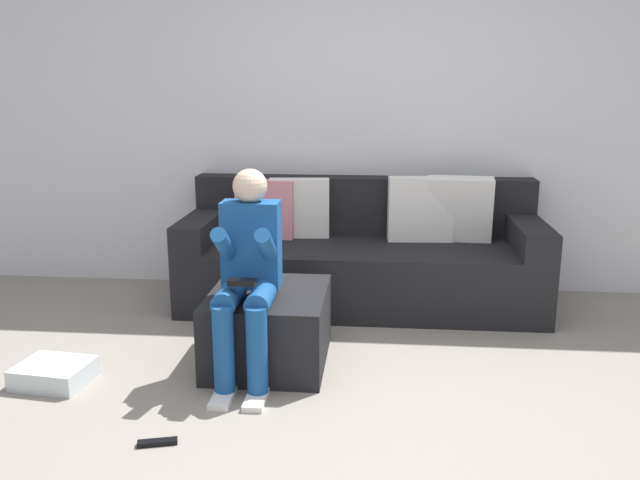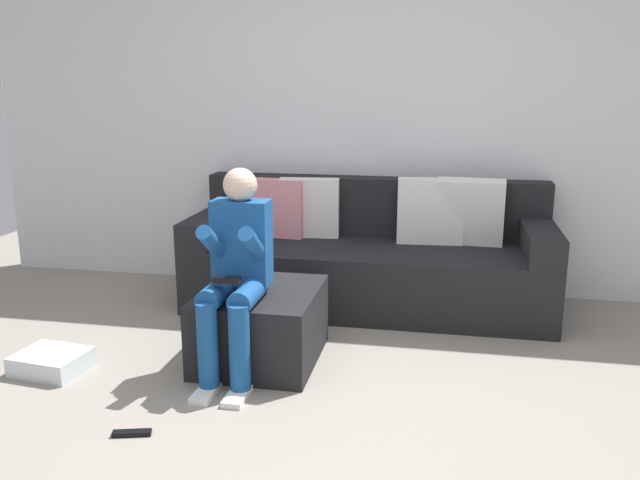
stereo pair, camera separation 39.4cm
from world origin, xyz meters
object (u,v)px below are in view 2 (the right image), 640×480
object	(u,v)px
couch_sectional	(370,257)
remote_near_ottoman	(132,433)
storage_bin	(52,362)
ottoman	(261,325)
person_seated	(236,268)

from	to	relation	value
couch_sectional	remote_near_ottoman	world-z (taller)	couch_sectional
remote_near_ottoman	couch_sectional	bearing A→B (deg)	52.26
couch_sectional	remote_near_ottoman	size ratio (longest dim) A/B	14.43
storage_bin	couch_sectional	bearing A→B (deg)	43.21
ottoman	person_seated	bearing A→B (deg)	-107.99
couch_sectional	person_seated	world-z (taller)	person_seated
ottoman	remote_near_ottoman	world-z (taller)	ottoman
couch_sectional	remote_near_ottoman	xyz separation A→B (m)	(-0.82, -2.01, -0.32)
person_seated	remote_near_ottoman	world-z (taller)	person_seated
couch_sectional	storage_bin	bearing A→B (deg)	-136.79
ottoman	couch_sectional	bearing A→B (deg)	66.04
couch_sectional	ottoman	world-z (taller)	couch_sectional
storage_bin	remote_near_ottoman	xyz separation A→B (m)	(0.74, -0.54, -0.04)
couch_sectional	person_seated	distance (m)	1.44
ottoman	remote_near_ottoman	xyz separation A→B (m)	(-0.34, -0.92, -0.19)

